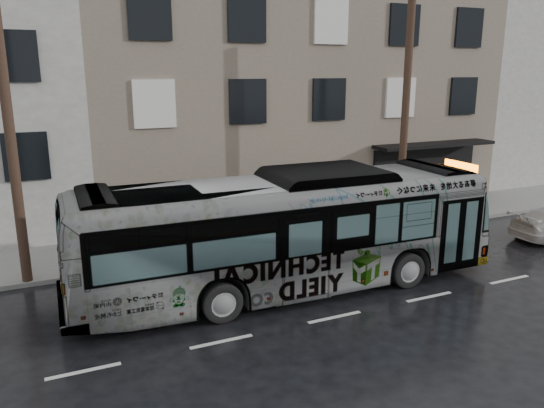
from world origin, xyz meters
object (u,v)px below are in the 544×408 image
Objects in this scene: utility_pole_rear at (10,134)px; bus at (288,232)px; utility_pole_front at (405,117)px; sign_post at (421,196)px.

bus is at bearing -26.14° from utility_pole_rear.
utility_pole_front reaches higher than bus.
utility_pole_rear is 15.46m from sign_post.
sign_post is 8.68m from bus.
bus is at bearing -152.65° from utility_pole_front.
bus is (7.18, -3.53, -2.86)m from utility_pole_rear.
utility_pole_front is 1.00× the size of utility_pole_rear.
bus reaches higher than sign_post.
utility_pole_rear reaches higher than sign_post.
sign_post is at bearing -64.78° from bus.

